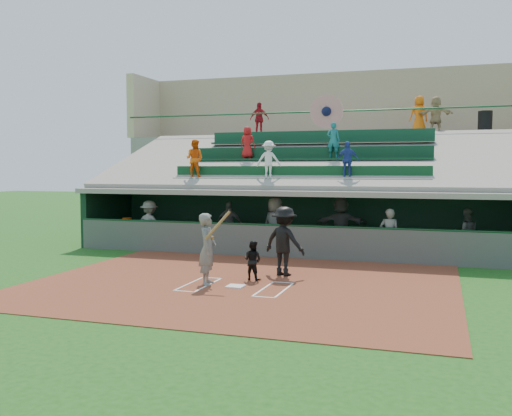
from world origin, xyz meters
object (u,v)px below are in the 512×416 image
(catcher, at_px, (253,260))
(white_table, at_px, (129,236))
(trash_bin, at_px, (485,121))
(water_cooler, at_px, (127,222))
(home_plate, at_px, (236,286))
(batter_at_plate, at_px, (208,249))

(catcher, xyz_separation_m, white_table, (-6.71, 4.92, -0.15))
(trash_bin, bearing_deg, water_cooler, -153.02)
(home_plate, relative_size, trash_bin, 0.49)
(catcher, bearing_deg, water_cooler, -22.90)
(home_plate, xyz_separation_m, water_cooler, (-6.62, 5.85, 0.92))
(batter_at_plate, relative_size, catcher, 1.83)
(batter_at_plate, bearing_deg, catcher, 45.46)
(white_table, bearing_deg, trash_bin, 29.51)
(batter_at_plate, height_order, catcher, batter_at_plate)
(batter_at_plate, bearing_deg, trash_bin, 59.23)
(white_table, bearing_deg, home_plate, -39.29)
(trash_bin, bearing_deg, catcher, -119.42)
(batter_at_plate, height_order, water_cooler, batter_at_plate)
(catcher, bearing_deg, batter_at_plate, 58.24)
(batter_at_plate, bearing_deg, home_plate, -4.63)
(batter_at_plate, distance_m, white_table, 8.26)
(catcher, height_order, trash_bin, trash_bin)
(home_plate, bearing_deg, batter_at_plate, 175.37)
(batter_at_plate, relative_size, trash_bin, 2.23)
(home_plate, relative_size, catcher, 0.40)
(batter_at_plate, distance_m, water_cooler, 8.22)
(catcher, relative_size, white_table, 1.27)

